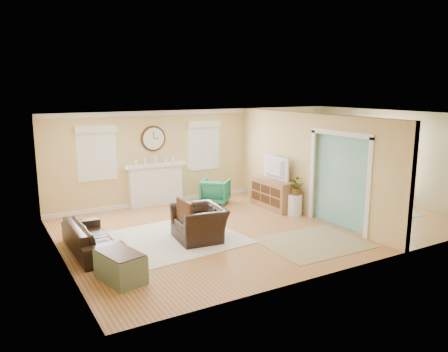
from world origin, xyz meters
The scene contains 29 objects.
floor centered at (0.00, 0.00, 0.00)m, with size 9.00×9.00×0.00m, color #9A5E30.
wall_back centered at (0.00, 3.00, 1.30)m, with size 9.00×0.02×2.60m, color tan.
wall_front centered at (0.00, -3.00, 1.30)m, with size 9.00×0.02×2.60m, color tan.
wall_left centered at (-4.50, 0.00, 1.30)m, with size 0.02×6.00×2.60m, color tan.
wall_right centered at (4.50, 0.00, 1.30)m, with size 0.02×6.00×2.60m, color tan.
ceiling centered at (0.00, 0.00, 2.60)m, with size 9.00×6.00×0.02m, color white.
partition centered at (1.51, 0.28, 1.36)m, with size 0.17×6.00×2.60m.
fireplace centered at (-1.50, 2.88, 0.60)m, with size 1.70×0.30×1.17m.
wall_clock centered at (-1.50, 2.97, 1.85)m, with size 0.70×0.07×0.70m.
window_left centered at (-3.05, 2.95, 1.66)m, with size 1.05×0.13×1.42m.
window_right centered at (0.05, 2.95, 1.66)m, with size 1.05×0.13×1.42m.
french_doors centered at (4.45, 0.00, 1.10)m, with size 0.06×1.70×2.20m.
pendant centered at (3.00, 0.00, 2.20)m, with size 0.30×0.30×0.55m.
rug_cream centered at (-2.29, 0.03, 0.01)m, with size 2.86×2.48×0.02m, color beige.
rug_jute centered at (0.24, -1.68, 0.01)m, with size 2.07×1.69×0.01m, color tan.
rug_grey centered at (2.79, 0.09, 0.01)m, with size 2.62×3.28×0.01m, color gray.
sofa centered at (-3.91, 0.17, 0.29)m, with size 2.00×0.78×0.58m, color black.
eames_chair centered at (-1.74, -0.27, 0.36)m, with size 1.11×0.97×0.72m, color black.
green_chair centered at (0.01, 2.20, 0.34)m, with size 0.73×0.76×0.69m, color #14674B.
trunk centered at (-3.82, -1.45, 0.25)m, with size 0.73×0.98×0.51m.
credenza centered at (1.12, 1.00, 0.40)m, with size 0.51×1.49×0.80m.
tv centered at (1.11, 1.00, 1.11)m, with size 1.07×0.14×0.62m, color black.
garden_stool centered at (1.20, 0.14, 0.27)m, with size 0.37×0.37×0.54m, color white.
potted_plant centered at (1.20, 0.14, 0.75)m, with size 0.39×0.34×0.43m, color #337F33.
dining_table centered at (2.79, 0.09, 0.33)m, with size 1.90×1.06×0.67m, color #4A2611.
dining_chair_n centered at (2.78, 1.23, 0.59)m, with size 0.55×0.55×1.00m.
dining_chair_s centered at (2.74, -0.93, 0.57)m, with size 0.49×0.49×0.97m.
dining_chair_w centered at (2.24, 0.14, 0.58)m, with size 0.53×0.53×0.98m.
dining_chair_e centered at (3.52, 0.13, 0.55)m, with size 0.46×0.46×0.93m.
Camera 1 is at (-5.74, -8.30, 3.20)m, focal length 35.00 mm.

